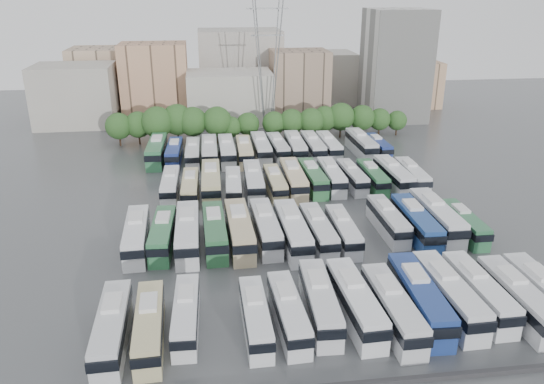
{
  "coord_description": "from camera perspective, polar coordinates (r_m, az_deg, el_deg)",
  "views": [
    {
      "loc": [
        -12.19,
        -66.94,
        31.36
      ],
      "look_at": [
        -2.95,
        4.49,
        3.0
      ],
      "focal_mm": 35.0,
      "sensor_mm": 36.0,
      "label": 1
    }
  ],
  "objects": [
    {
      "name": "bus_r1_s0",
      "position": [
        68.92,
        -14.37,
        -4.51
      ],
      "size": [
        3.22,
        12.63,
        3.93
      ],
      "rotation": [
        0.0,
        0.0,
        0.04
      ],
      "color": "silver",
      "rests_on": "ground"
    },
    {
      "name": "bus_r1_s2",
      "position": [
        68.07,
        -9.06,
        -4.3
      ],
      "size": [
        2.93,
        13.32,
        4.18
      ],
      "rotation": [
        0.0,
        0.0,
        0.0
      ],
      "color": "silver",
      "rests_on": "ground"
    },
    {
      "name": "bus_r2_s5",
      "position": [
        85.06,
        -1.99,
        1.24
      ],
      "size": [
        3.07,
        12.65,
        3.95
      ],
      "rotation": [
        0.0,
        0.0,
        -0.03
      ],
      "color": "silver",
      "rests_on": "ground"
    },
    {
      "name": "bus_r3_s5",
      "position": [
        100.37,
        -2.98,
        4.41
      ],
      "size": [
        2.93,
        12.49,
        3.91
      ],
      "rotation": [
        0.0,
        0.0,
        -0.02
      ],
      "color": "beige",
      "rests_on": "ground"
    },
    {
      "name": "bus_r0_s8",
      "position": [
        54.16,
        12.83,
        -12.06
      ],
      "size": [
        2.92,
        12.48,
        3.9
      ],
      "rotation": [
        0.0,
        0.0,
        0.02
      ],
      "color": "silver",
      "rests_on": "ground"
    },
    {
      "name": "bus_r1_s12",
      "position": [
        74.88,
        17.28,
        -2.56
      ],
      "size": [
        3.0,
        13.49,
        4.23
      ],
      "rotation": [
        0.0,
        0.0,
        -0.0
      ],
      "color": "silver",
      "rests_on": "ground"
    },
    {
      "name": "bus_r1_s1",
      "position": [
        68.65,
        -11.67,
        -4.45
      ],
      "size": [
        3.11,
        12.07,
        3.76
      ],
      "rotation": [
        0.0,
        0.0,
        -0.04
      ],
      "color": "#317245",
      "rests_on": "ground"
    },
    {
      "name": "bus_r3_s1",
      "position": [
        101.58,
        -10.47,
        4.22
      ],
      "size": [
        3.01,
        11.88,
        3.7
      ],
      "rotation": [
        0.0,
        0.0,
        -0.04
      ],
      "color": "navy",
      "rests_on": "ground"
    },
    {
      "name": "bus_r1_s6",
      "position": [
        67.77,
        2.21,
        -4.15
      ],
      "size": [
        3.22,
        13.38,
        4.18
      ],
      "rotation": [
        0.0,
        0.0,
        0.02
      ],
      "color": "silver",
      "rests_on": "ground"
    },
    {
      "name": "bus_r0_s9",
      "position": [
        56.17,
        15.55,
        -10.87
      ],
      "size": [
        3.4,
        13.28,
        4.14
      ],
      "rotation": [
        0.0,
        0.0,
        -0.04
      ],
      "color": "navy",
      "rests_on": "ground"
    },
    {
      "name": "bus_r3_s12",
      "position": [
        105.83,
        9.57,
        5.11
      ],
      "size": [
        3.17,
        13.37,
        4.18
      ],
      "rotation": [
        0.0,
        0.0,
        0.02
      ],
      "color": "silver",
      "rests_on": "ground"
    },
    {
      "name": "bus_r2_s6",
      "position": [
        84.48,
        0.35,
        0.97
      ],
      "size": [
        2.71,
        11.41,
        3.56
      ],
      "rotation": [
        0.0,
        0.0,
        0.02
      ],
      "color": "#CCC08C",
      "rests_on": "ground"
    },
    {
      "name": "bus_r0_s11",
      "position": [
        59.38,
        21.3,
        -9.91
      ],
      "size": [
        2.88,
        12.27,
        3.83
      ],
      "rotation": [
        0.0,
        0.0,
        0.02
      ],
      "color": "silver",
      "rests_on": "ground"
    },
    {
      "name": "bus_r3_s3",
      "position": [
        100.47,
        -6.74,
        4.36
      ],
      "size": [
        2.99,
        13.17,
        4.12
      ],
      "rotation": [
        0.0,
        0.0,
        -0.01
      ],
      "color": "silver",
      "rests_on": "ground"
    },
    {
      "name": "tree_line",
      "position": [
        112.68,
        -2.62,
        7.62
      ],
      "size": [
        64.45,
        8.04,
        8.25
      ],
      "color": "black",
      "rests_on": "ground"
    },
    {
      "name": "bus_r0_s7",
      "position": [
        54.33,
        8.93,
        -11.58
      ],
      "size": [
        3.27,
        12.75,
        3.97
      ],
      "rotation": [
        0.0,
        0.0,
        0.04
      ],
      "color": "white",
      "rests_on": "ground"
    },
    {
      "name": "ground",
      "position": [
        74.92,
        2.68,
        -3.28
      ],
      "size": [
        220.0,
        220.0,
        0.0
      ],
      "primitive_type": "plane",
      "color": "#424447",
      "rests_on": "ground"
    },
    {
      "name": "electricity_pylon",
      "position": [
        118.48,
        -0.47,
        15.34
      ],
      "size": [
        9.0,
        6.91,
        33.83
      ],
      "color": "slate",
      "rests_on": "ground"
    },
    {
      "name": "bus_r3_s0",
      "position": [
        102.43,
        -12.3,
        4.39
      ],
      "size": [
        3.34,
        13.71,
        4.28
      ],
      "rotation": [
        0.0,
        0.0,
        -0.03
      ],
      "color": "#317347",
      "rests_on": "ground"
    },
    {
      "name": "bus_r0_s6",
      "position": [
        54.11,
        5.15,
        -11.63
      ],
      "size": [
        3.11,
        12.25,
        3.82
      ],
      "rotation": [
        0.0,
        0.0,
        -0.04
      ],
      "color": "silver",
      "rests_on": "ground"
    },
    {
      "name": "bus_r2_s7",
      "position": [
        85.58,
        2.33,
        1.42
      ],
      "size": [
        2.94,
        13.14,
        4.12
      ],
      "rotation": [
        0.0,
        0.0,
        -0.01
      ],
      "color": "beige",
      "rests_on": "ground"
    },
    {
      "name": "bus_r2_s2",
      "position": [
        83.6,
        -8.78,
        0.49
      ],
      "size": [
        2.74,
        11.48,
        3.59
      ],
      "rotation": [
        0.0,
        0.0,
        -0.02
      ],
      "color": "beige",
      "rests_on": "ground"
    },
    {
      "name": "bus_r2_s3",
      "position": [
        84.55,
        -6.56,
        1.09
      ],
      "size": [
        3.17,
        13.6,
        4.25
      ],
      "rotation": [
        0.0,
        0.0,
        -0.02
      ],
      "color": "#C6BC88",
      "rests_on": "ground"
    },
    {
      "name": "bus_r2_s4",
      "position": [
        83.78,
        -4.17,
        0.71
      ],
      "size": [
        2.9,
        11.19,
        3.48
      ],
      "rotation": [
        0.0,
        0.0,
        -0.04
      ],
      "color": "silver",
      "rests_on": "ground"
    },
    {
      "name": "bus_r0_s0",
      "position": [
        52.48,
        -16.82,
        -13.77
      ],
      "size": [
        2.91,
        12.14,
        3.79
      ],
      "rotation": [
        0.0,
        0.0,
        0.02
      ],
      "color": "silver",
      "rests_on": "ground"
    },
    {
      "name": "bus_r1_s11",
      "position": [
        72.61,
        15.2,
        -3.16
      ],
      "size": [
        3.04,
        13.04,
        4.08
      ],
      "rotation": [
        0.0,
        0.0,
        -0.02
      ],
      "color": "navy",
      "rests_on": "ground"
    },
    {
      "name": "bus_r3_s7",
      "position": [
        102.81,
        0.64,
        4.82
      ],
      "size": [
        3.24,
        12.21,
        3.79
      ],
      "rotation": [
        0.0,
        0.0,
        0.05
      ],
      "color": "silver",
      "rests_on": "ground"
    },
    {
      "name": "bus_r0_s1",
      "position": [
        51.96,
        -13.06,
        -13.85
      ],
      "size": [
        2.97,
        11.67,
        3.63
      ],
      "rotation": [
        0.0,
        0.0,
        0.04
      ],
      "color": "#C0B684",
      "rests_on": "ground"
    },
    {
      "name": "bus_r2_s1",
      "position": [
        85.11,
        -10.88,
        0.75
      ],
      "size": [
        2.69,
        11.55,
        3.61
      ],
      "rotation": [
        0.0,
        0.0,
        -0.02
      ],
      "color": "white",
      "rests_on": "ground"
    },
    {
      "name": "bus_r1_s3",
      "position": [
        68.25,
        -6.19,
        -4.17
      ],
      "size": [
        3.07,
        12.72,
        3.97
      ],
      "rotation": [
        0.0,
        0.0,
        0.02
      ],
      "color": "#2B643A",
      "rests_on": "ground"
    },
    {
      "name": "bus_r2_s10",
      "position": [
        88.43,
        8.6,
        1.67
      ],
      "size": [
        2.88,
        11.31,
        3.52
      ],
      "rotation": [
        0.0,
        0.0,
        0.04
      ],
      "color": "silver",
      "rests_on": "ground"
    },
    {
      "name": "bus_r1_s5",
      "position": [
        68.87,
        -0.69,
        -3.79
      ],
      "size": [
        3.15,
        12.7,
        3.96
      ],
      "rotation": [
        0.0,
        0.0,
        0.03
      ],
      "color": "silver",
      "rests_on": "ground"
    },
    {
      "name": "bus_r1_s10",
      "position": [
        72.93,
        12.36,
        -2.96
      ],
      "size": [
        2.63,
        11.67,
        3.66
      ],
      "rotation": [
        0.0,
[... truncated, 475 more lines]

